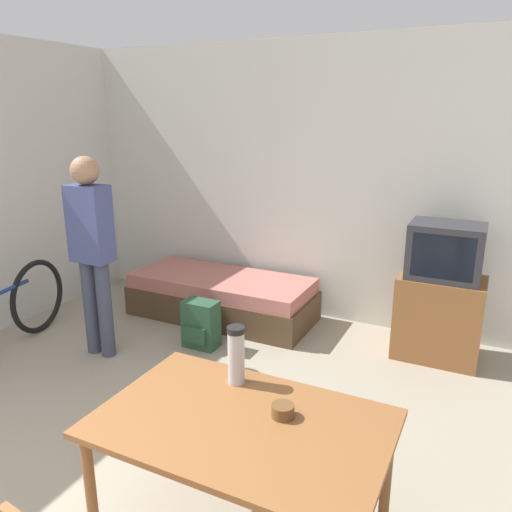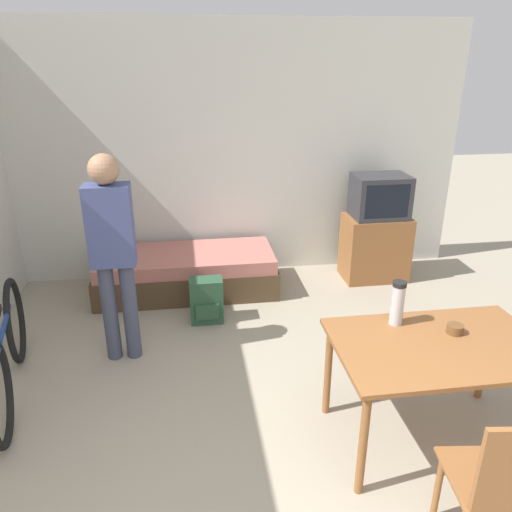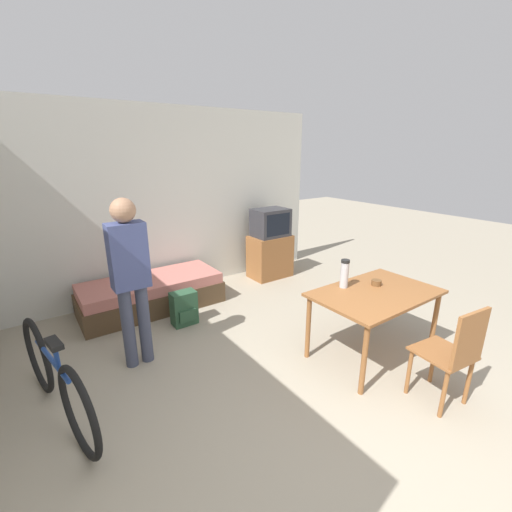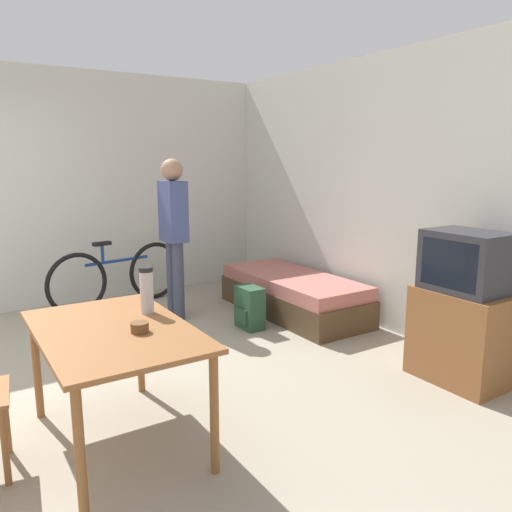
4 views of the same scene
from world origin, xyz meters
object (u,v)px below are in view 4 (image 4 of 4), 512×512
at_px(thermos_flask, 147,288).
at_px(backpack, 249,308).
at_px(person_standing, 174,227).
at_px(dining_table, 114,341).
at_px(daybed, 293,294).
at_px(mate_bowl, 140,327).
at_px(bicycle, 118,276).
at_px(tv, 462,312).

relative_size(thermos_flask, backpack, 0.70).
bearing_deg(person_standing, thermos_flask, -27.94).
relative_size(dining_table, backpack, 2.98).
distance_m(dining_table, thermos_flask, 0.41).
distance_m(daybed, dining_table, 2.91).
relative_size(person_standing, mate_bowl, 16.51).
bearing_deg(dining_table, person_standing, 148.26).
distance_m(dining_table, bicycle, 2.97).
relative_size(dining_table, bicycle, 0.77).
bearing_deg(tv, mate_bowl, -99.78).
bearing_deg(tv, dining_table, -102.68).
bearing_deg(thermos_flask, dining_table, -57.55).
relative_size(bicycle, mate_bowl, 16.22).
bearing_deg(daybed, backpack, -75.68).
height_order(dining_table, backpack, dining_table).
distance_m(tv, dining_table, 2.55).
xyz_separation_m(dining_table, mate_bowl, (0.15, 0.11, 0.11)).
xyz_separation_m(tv, bicycle, (-3.38, -1.60, -0.19)).
distance_m(tv, backpack, 2.07).
height_order(daybed, backpack, daybed).
relative_size(mate_bowl, backpack, 0.24).
bearing_deg(person_standing, tv, 24.91).
bearing_deg(thermos_flask, person_standing, 152.06).
bearing_deg(dining_table, thermos_flask, 122.45).
bearing_deg(tv, backpack, -159.14).
height_order(bicycle, thermos_flask, thermos_flask).
bearing_deg(bicycle, mate_bowl, -14.70).
bearing_deg(daybed, dining_table, -58.14).
distance_m(bicycle, thermos_flask, 2.76).
distance_m(person_standing, mate_bowl, 2.51).
bearing_deg(bicycle, dining_table, -17.46).
bearing_deg(person_standing, mate_bowl, -27.83).
height_order(tv, backpack, tv).
height_order(daybed, dining_table, dining_table).
relative_size(daybed, mate_bowl, 18.12).
xyz_separation_m(daybed, mate_bowl, (1.67, -2.33, 0.54)).
xyz_separation_m(tv, backpack, (-1.90, -0.73, -0.34)).
bearing_deg(backpack, tv, 20.86).
bearing_deg(dining_table, daybed, 121.86).
bearing_deg(backpack, daybed, 104.32).
height_order(daybed, tv, tv).
xyz_separation_m(bicycle, person_standing, (0.76, 0.39, 0.63)).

